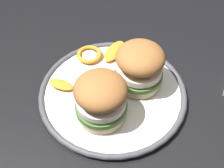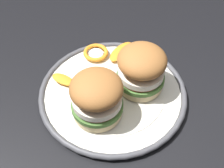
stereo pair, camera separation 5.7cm
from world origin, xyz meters
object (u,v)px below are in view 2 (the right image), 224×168
(dining_table, at_px, (115,132))
(sandwich_half_left, at_px, (141,68))
(dinner_plate, at_px, (112,93))
(sandwich_half_right, at_px, (97,96))

(dining_table, bearing_deg, sandwich_half_left, -56.03)
(dining_table, xyz_separation_m, dinner_plate, (0.03, 0.00, 0.10))
(dining_table, distance_m, dinner_plate, 0.11)
(dining_table, height_order, sandwich_half_right, sandwich_half_right)
(dinner_plate, bearing_deg, sandwich_half_left, -82.63)
(dining_table, distance_m, sandwich_half_right, 0.17)
(dinner_plate, relative_size, sandwich_half_right, 2.58)
(dining_table, bearing_deg, sandwich_half_right, 114.43)
(dinner_plate, xyz_separation_m, sandwich_half_left, (0.01, -0.06, 0.06))
(dining_table, xyz_separation_m, sandwich_half_left, (0.04, -0.06, 0.16))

